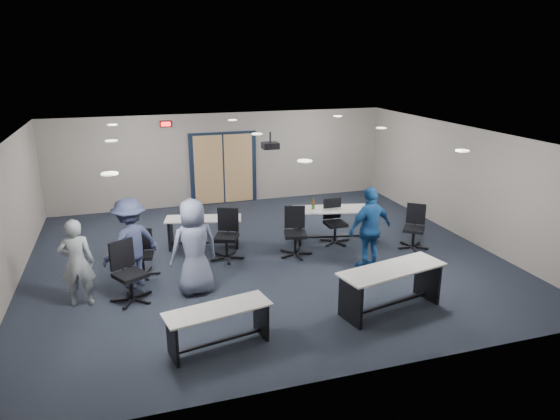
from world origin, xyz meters
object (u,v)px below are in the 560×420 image
object	(u,v)px
person_gray	(77,263)
table_front_right	(391,282)
chair_back_a	(142,254)
person_back	(131,243)
chair_back_d	(335,222)
person_plaid	(194,247)
chair_loose_right	(414,227)
table_back_right	(336,218)
table_back_left	(204,227)
chair_back_b	(226,235)
table_front_left	(218,321)
person_navy	(370,229)
chair_back_c	(295,232)
chair_loose_left	(130,273)

from	to	relation	value
person_gray	table_front_right	bearing A→B (deg)	165.28
chair_back_a	person_back	world-z (taller)	person_back
chair_back_d	person_plaid	xyz separation A→B (m)	(-3.54, -1.59, 0.39)
chair_loose_right	person_plaid	xyz separation A→B (m)	(-5.12, -0.72, 0.40)
table_front_right	table_back_right	bearing A→B (deg)	70.62
table_back_right	chair_back_d	size ratio (longest dim) A/B	2.02
table_back_left	person_plaid	distance (m)	2.38
person_gray	chair_back_b	bearing A→B (deg)	-151.64
person_gray	chair_loose_right	bearing A→B (deg)	-170.40
table_back_left	chair_back_b	distance (m)	0.95
table_front_right	person_plaid	size ratio (longest dim) A/B	1.13
table_front_left	table_back_left	xyz separation A→B (m)	(0.47, 4.26, 0.03)
table_back_right	chair_back_b	size ratio (longest dim) A/B	1.92
chair_back_a	person_plaid	xyz separation A→B (m)	(0.91, -1.06, 0.45)
person_gray	person_navy	world-z (taller)	person_navy
chair_loose_right	person_back	distance (m)	6.25
table_front_right	chair_loose_right	xyz separation A→B (m)	(1.97, 2.44, -0.03)
table_front_right	person_navy	distance (m)	1.82
table_front_right	person_navy	world-z (taller)	person_navy
chair_back_c	chair_back_a	bearing A→B (deg)	-163.92
table_back_left	chair_back_c	bearing A→B (deg)	-18.25
table_front_left	table_front_right	distance (m)	3.10
table_back_left	person_plaid	world-z (taller)	person_plaid
table_front_right	chair_loose_left	world-z (taller)	chair_loose_left
chair_back_a	person_plaid	distance (m)	1.47
person_back	person_gray	bearing A→B (deg)	-0.90
person_navy	chair_back_c	bearing A→B (deg)	-55.22
chair_back_b	chair_loose_right	xyz separation A→B (m)	(4.24, -0.68, -0.04)
table_back_right	table_back_left	bearing A→B (deg)	-177.94
table_front_left	table_back_right	bearing A→B (deg)	35.36
chair_loose_left	table_back_right	bearing A→B (deg)	-9.94
table_back_right	chair_loose_right	size ratio (longest dim) A/B	2.07
table_back_left	person_back	bearing A→B (deg)	-121.54
chair_back_b	chair_loose_left	xyz separation A→B (m)	(-2.05, -1.41, 0.01)
table_back_right	chair_loose_right	bearing A→B (deg)	-20.81
chair_loose_left	chair_loose_right	xyz separation A→B (m)	(6.29, 0.74, -0.05)
chair_loose_left	person_back	xyz separation A→B (m)	(0.06, 0.65, 0.33)
table_back_left	chair_loose_right	size ratio (longest dim) A/B	1.78
chair_back_a	chair_loose_left	world-z (taller)	chair_loose_left
table_front_left	chair_back_b	size ratio (longest dim) A/B	1.53
table_front_left	chair_loose_right	bearing A→B (deg)	17.16
person_gray	chair_back_c	bearing A→B (deg)	-162.20
table_back_right	chair_back_a	world-z (taller)	table_back_right
person_navy	chair_loose_right	bearing A→B (deg)	-166.96
table_front_right	chair_back_a	xyz separation A→B (m)	(-4.06, 2.78, -0.08)
chair_back_d	chair_loose_left	xyz separation A→B (m)	(-4.71, -1.61, 0.03)
person_plaid	table_back_right	bearing A→B (deg)	-165.71
person_gray	person_back	distance (m)	1.07
chair_back_c	chair_back_d	world-z (taller)	chair_back_c
person_plaid	person_back	xyz separation A→B (m)	(-1.11, 0.63, -0.03)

